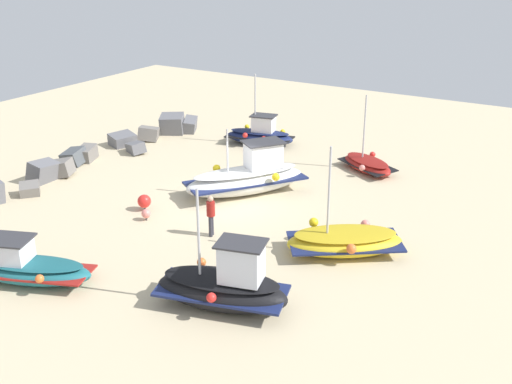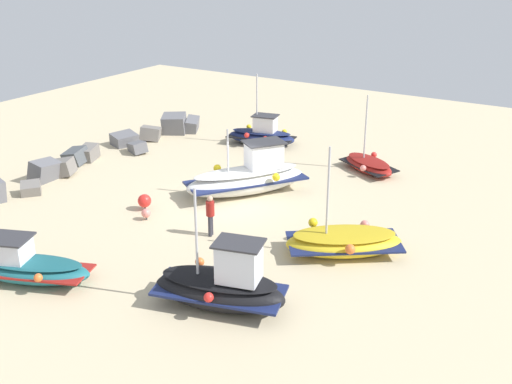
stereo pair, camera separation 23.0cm
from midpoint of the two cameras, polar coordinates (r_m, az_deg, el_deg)
name	(u,v)px [view 1 (the left image)]	position (r m, az deg, el deg)	size (l,w,h in m)	color
ground_plane	(228,203)	(26.97, -2.79, -0.99)	(47.58, 47.58, 0.00)	beige
fishing_boat_0	(248,177)	(27.75, -0.99, 1.36)	(5.58, 4.71, 3.08)	white
fishing_boat_1	(345,241)	(22.71, 7.75, -4.44)	(3.87, 4.42, 4.05)	gold
fishing_boat_2	(224,286)	(19.21, -3.22, -8.48)	(2.60, 4.41, 3.85)	black
fishing_boat_3	(367,164)	(31.04, 9.82, 2.48)	(2.67, 3.39, 3.72)	maroon
fishing_boat_4	(29,267)	(21.98, -20.09, -6.42)	(2.88, 4.24, 1.55)	#1E6670
fishing_boat_5	(260,135)	(34.72, 0.20, 5.20)	(2.40, 4.02, 3.91)	navy
person_walking	(211,213)	(23.68, -4.39, -1.92)	(0.32, 0.32, 1.61)	#2D2D38
breakwater_rocks	(89,156)	(32.75, -15.10, 3.15)	(17.77, 2.99, 1.35)	slate
mooring_buoy_0	(146,214)	(25.56, -10.17, -1.94)	(0.38, 0.38, 0.48)	#3F3F42
mooring_buoy_1	(144,201)	(26.48, -10.32, -0.83)	(0.56, 0.56, 0.68)	#3F3F42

